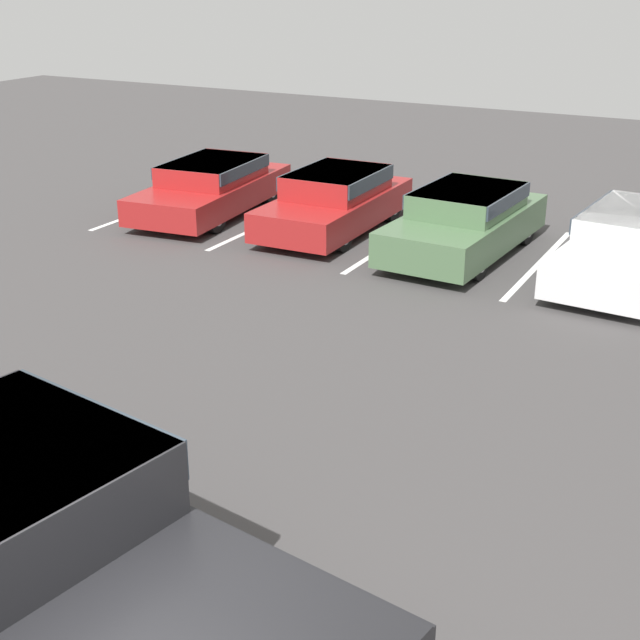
# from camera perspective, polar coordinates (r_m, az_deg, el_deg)

# --- Properties ---
(stall_stripe_a) EXTENTS (0.12, 4.57, 0.01)m
(stall_stripe_a) POSITION_cam_1_polar(r_m,az_deg,el_deg) (20.97, -10.34, 7.19)
(stall_stripe_a) COLOR white
(stall_stripe_a) RESTS_ON ground_plane
(stall_stripe_b) EXTENTS (0.12, 4.57, 0.01)m
(stall_stripe_b) POSITION_cam_1_polar(r_m,az_deg,el_deg) (19.32, -3.36, 6.25)
(stall_stripe_b) COLOR white
(stall_stripe_b) RESTS_ON ground_plane
(stall_stripe_c) EXTENTS (0.12, 4.57, 0.01)m
(stall_stripe_c) POSITION_cam_1_polar(r_m,az_deg,el_deg) (18.01, 4.75, 5.04)
(stall_stripe_c) COLOR white
(stall_stripe_c) RESTS_ON ground_plane
(stall_stripe_d) EXTENTS (0.12, 4.57, 0.01)m
(stall_stripe_d) POSITION_cam_1_polar(r_m,az_deg,el_deg) (17.12, 13.87, 3.55)
(stall_stripe_d) COLOR white
(stall_stripe_d) RESTS_ON ground_plane
(pickup_truck) EXTENTS (6.14, 3.02, 1.86)m
(pickup_truck) POSITION_cam_1_polar(r_m,az_deg,el_deg) (7.38, -17.83, -14.89)
(pickup_truck) COLOR black
(pickup_truck) RESTS_ON ground_plane
(parked_sedan_a) EXTENTS (2.26, 4.67, 1.17)m
(parked_sedan_a) POSITION_cam_1_polar(r_m,az_deg,el_deg) (20.04, -6.95, 8.55)
(parked_sedan_a) COLOR maroon
(parked_sedan_a) RESTS_ON ground_plane
(parked_sedan_b) EXTENTS (1.83, 4.30, 1.25)m
(parked_sedan_b) POSITION_cam_1_polar(r_m,az_deg,el_deg) (18.58, 0.98, 7.75)
(parked_sedan_b) COLOR maroon
(parked_sedan_b) RESTS_ON ground_plane
(parked_sedan_c) EXTENTS (2.03, 4.42, 1.27)m
(parked_sedan_c) POSITION_cam_1_polar(r_m,az_deg,el_deg) (17.22, 9.28, 6.36)
(parked_sedan_c) COLOR #4C6B47
(parked_sedan_c) RESTS_ON ground_plane
(parked_sedan_d) EXTENTS (2.15, 4.90, 1.21)m
(parked_sedan_d) POSITION_cam_1_polar(r_m,az_deg,el_deg) (16.65, 19.42, 4.72)
(parked_sedan_d) COLOR silver
(parked_sedan_d) RESTS_ON ground_plane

